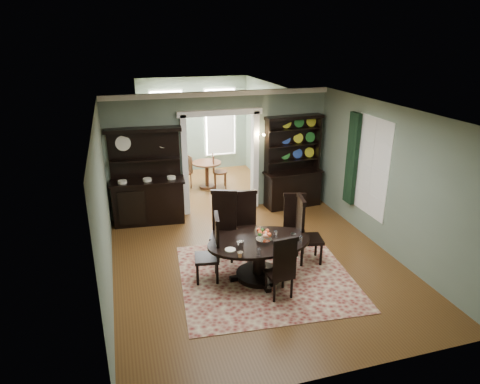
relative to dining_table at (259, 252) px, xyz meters
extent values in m
cube|color=brown|center=(0.13, 0.40, -0.53)|extent=(5.50, 6.00, 0.01)
cube|color=white|center=(0.13, 0.40, 2.48)|extent=(5.50, 6.00, 0.01)
cube|color=slate|center=(-2.62, 0.40, 0.98)|extent=(0.01, 6.00, 3.00)
cube|color=slate|center=(2.88, 0.40, 0.98)|extent=(0.01, 6.00, 3.00)
cube|color=slate|center=(0.13, -2.60, 0.98)|extent=(5.50, 0.01, 3.00)
cube|color=slate|center=(-1.70, 3.40, 0.98)|extent=(1.85, 0.01, 3.00)
cube|color=slate|center=(1.95, 3.40, 0.98)|extent=(1.85, 0.01, 3.00)
cube|color=slate|center=(0.13, 3.40, 2.23)|extent=(1.80, 0.01, 0.50)
cube|color=white|center=(0.13, 3.35, 2.42)|extent=(5.50, 0.10, 0.12)
cube|color=brown|center=(0.13, 5.15, -0.53)|extent=(3.50, 3.50, 0.01)
cube|color=white|center=(0.13, 5.15, 2.48)|extent=(3.50, 3.50, 0.01)
cube|color=slate|center=(-1.62, 5.15, 0.98)|extent=(0.01, 3.50, 3.00)
cube|color=slate|center=(1.88, 5.15, 0.98)|extent=(0.01, 3.50, 3.00)
cube|color=slate|center=(0.13, 6.90, 0.98)|extent=(3.50, 0.01, 3.00)
cube|color=white|center=(-0.72, 6.85, 1.03)|extent=(1.05, 0.06, 2.20)
cube|color=white|center=(0.98, 6.85, 1.03)|extent=(1.05, 0.06, 2.20)
cube|color=white|center=(-0.77, 3.40, 0.73)|extent=(0.14, 0.25, 2.50)
cube|color=white|center=(1.03, 3.40, 0.73)|extent=(0.14, 0.25, 2.50)
cube|color=white|center=(0.13, 3.40, 1.98)|extent=(2.08, 0.25, 0.14)
cube|color=white|center=(2.87, 1.00, 1.08)|extent=(0.02, 1.10, 2.00)
cube|color=white|center=(2.85, 1.00, 1.08)|extent=(0.01, 1.22, 2.12)
cube|color=black|center=(2.78, 1.68, 1.08)|extent=(0.10, 0.35, 2.10)
cube|color=#B47930|center=(1.08, 3.32, 1.33)|extent=(0.08, 0.05, 0.18)
sphere|color=#FFD88C|center=(0.98, 3.17, 1.41)|extent=(0.07, 0.07, 0.07)
sphere|color=#FFD88C|center=(1.18, 3.17, 1.41)|extent=(0.07, 0.07, 0.07)
cube|color=maroon|center=(0.13, -0.02, -0.52)|extent=(3.36, 3.19, 0.01)
ellipsoid|color=black|center=(0.00, 0.00, 0.20)|extent=(1.91, 1.22, 0.05)
cylinder|color=black|center=(0.00, 0.00, 0.17)|extent=(1.78, 1.78, 0.03)
cylinder|color=black|center=(0.00, 0.00, -0.14)|extent=(0.24, 0.24, 0.66)
cylinder|color=black|center=(0.00, 0.00, -0.47)|extent=(0.84, 0.84, 0.10)
cylinder|color=white|center=(0.08, -0.04, 0.25)|extent=(0.29, 0.29, 0.05)
cube|color=black|center=(-0.45, 0.90, -0.04)|extent=(0.63, 0.62, 0.06)
cube|color=black|center=(-0.37, 1.09, 0.39)|extent=(0.47, 0.23, 0.83)
cube|color=black|center=(-0.37, 1.09, 0.82)|extent=(0.52, 0.27, 0.09)
cylinder|color=black|center=(-0.70, 0.79, -0.28)|extent=(0.05, 0.05, 0.49)
cylinder|color=black|center=(-0.34, 0.65, -0.28)|extent=(0.05, 0.05, 0.49)
cylinder|color=black|center=(-0.56, 1.15, -0.28)|extent=(0.05, 0.05, 0.49)
cylinder|color=black|center=(-0.20, 1.00, -0.28)|extent=(0.05, 0.05, 0.49)
cube|color=black|center=(0.14, 1.14, -0.09)|extent=(0.47, 0.45, 0.06)
cube|color=black|center=(0.15, 1.33, 0.29)|extent=(0.44, 0.08, 0.74)
cube|color=black|center=(0.15, 1.33, 0.67)|extent=(0.48, 0.10, 0.08)
cylinder|color=black|center=(-0.04, 0.98, -0.31)|extent=(0.05, 0.05, 0.44)
cylinder|color=black|center=(0.30, 0.95, -0.31)|extent=(0.05, 0.05, 0.44)
cylinder|color=black|center=(-0.02, 1.32, -0.31)|extent=(0.05, 0.05, 0.44)
cylinder|color=black|center=(0.32, 1.29, -0.31)|extent=(0.05, 0.05, 0.44)
cube|color=black|center=(1.04, 0.78, -0.10)|extent=(0.52, 0.51, 0.06)
cube|color=black|center=(1.09, 0.96, 0.28)|extent=(0.43, 0.16, 0.73)
cube|color=black|center=(1.09, 0.96, 0.65)|extent=(0.47, 0.19, 0.07)
cylinder|color=black|center=(0.83, 0.67, -0.31)|extent=(0.05, 0.05, 0.43)
cylinder|color=black|center=(1.15, 0.58, -0.31)|extent=(0.05, 0.05, 0.43)
cylinder|color=black|center=(0.92, 0.99, -0.31)|extent=(0.05, 0.05, 0.43)
cylinder|color=black|center=(1.25, 0.90, -0.31)|extent=(0.05, 0.05, 0.43)
cube|color=black|center=(-0.94, 0.19, -0.07)|extent=(0.50, 0.52, 0.06)
cube|color=black|center=(-0.75, 0.16, 0.32)|extent=(0.12, 0.45, 0.77)
cube|color=black|center=(-0.75, 0.16, 0.71)|extent=(0.15, 0.50, 0.08)
cylinder|color=black|center=(-1.08, 0.40, -0.30)|extent=(0.05, 0.05, 0.45)
cylinder|color=black|center=(-1.14, 0.05, -0.30)|extent=(0.05, 0.05, 0.45)
cylinder|color=black|center=(-0.74, 0.34, -0.30)|extent=(0.05, 0.05, 0.45)
cylinder|color=black|center=(-0.79, -0.01, -0.30)|extent=(0.05, 0.05, 0.45)
cube|color=black|center=(1.15, 0.29, -0.04)|extent=(0.55, 0.57, 0.06)
cube|color=black|center=(0.94, 0.33, 0.38)|extent=(0.14, 0.49, 0.82)
cube|color=black|center=(0.94, 0.33, 0.81)|extent=(0.17, 0.53, 0.08)
cylinder|color=black|center=(1.30, 0.07, -0.28)|extent=(0.05, 0.05, 0.49)
cylinder|color=black|center=(1.37, 0.44, -0.28)|extent=(0.05, 0.05, 0.49)
cylinder|color=black|center=(0.93, 0.14, -0.28)|extent=(0.05, 0.05, 0.49)
cylinder|color=black|center=(1.00, 0.51, -0.28)|extent=(0.05, 0.05, 0.49)
cube|color=black|center=(0.14, -0.65, -0.11)|extent=(0.45, 0.44, 0.05)
cube|color=black|center=(0.16, -0.83, 0.26)|extent=(0.42, 0.08, 0.71)
cube|color=black|center=(0.16, -0.83, 0.62)|extent=(0.46, 0.10, 0.07)
cylinder|color=black|center=(0.29, -0.47, -0.32)|extent=(0.05, 0.05, 0.42)
cylinder|color=black|center=(-0.03, -0.50, -0.32)|extent=(0.05, 0.05, 0.42)
cylinder|color=black|center=(0.32, -0.79, -0.32)|extent=(0.05, 0.05, 0.42)
cylinder|color=black|center=(-0.01, -0.82, -0.32)|extent=(0.05, 0.05, 0.42)
cube|color=black|center=(-1.71, 3.10, -0.02)|extent=(1.66, 0.70, 1.01)
cube|color=black|center=(-1.71, 3.10, 0.51)|extent=(1.77, 0.76, 0.05)
cube|color=black|center=(-1.71, 3.32, 1.12)|extent=(1.62, 0.23, 1.20)
cube|color=black|center=(-1.71, 3.22, 1.00)|extent=(1.59, 0.42, 0.04)
cube|color=black|center=(-1.71, 3.20, 1.71)|extent=(1.75, 0.51, 0.08)
cube|color=black|center=(1.97, 3.10, -0.07)|extent=(1.45, 0.62, 0.91)
cube|color=black|center=(1.97, 3.10, 0.39)|extent=(1.55, 0.67, 0.04)
cube|color=black|center=(1.97, 3.30, 1.09)|extent=(1.41, 0.17, 1.37)
cube|color=black|center=(1.29, 3.20, 1.09)|extent=(0.07, 0.27, 1.41)
cube|color=black|center=(2.66, 3.20, 1.09)|extent=(0.07, 0.27, 1.41)
cube|color=black|center=(1.97, 3.18, 1.80)|extent=(1.53, 0.44, 0.08)
cube|color=black|center=(1.97, 3.20, 0.69)|extent=(1.43, 0.37, 0.03)
cube|color=black|center=(1.97, 3.20, 1.09)|extent=(1.43, 0.37, 0.03)
cube|color=black|center=(1.97, 3.20, 1.49)|extent=(1.43, 0.37, 0.03)
cylinder|color=#552A18|center=(0.12, 5.08, 0.23)|extent=(0.84, 0.84, 0.04)
cylinder|color=#552A18|center=(0.12, 5.08, -0.14)|extent=(0.10, 0.10, 0.73)
cylinder|color=#552A18|center=(0.12, 5.08, -0.49)|extent=(0.46, 0.46, 0.06)
cylinder|color=#552A18|center=(-0.51, 5.27, -0.08)|extent=(0.40, 0.40, 0.04)
cube|color=#552A18|center=(-0.33, 5.30, 0.17)|extent=(0.10, 0.35, 0.49)
cylinder|color=#552A18|center=(-0.67, 5.37, -0.30)|extent=(0.04, 0.04, 0.45)
cylinder|color=#552A18|center=(-0.61, 5.10, -0.30)|extent=(0.04, 0.04, 0.45)
cylinder|color=#552A18|center=(-0.40, 5.43, -0.30)|extent=(0.04, 0.04, 0.45)
cylinder|color=#552A18|center=(-0.34, 5.16, -0.30)|extent=(0.04, 0.04, 0.45)
cylinder|color=#552A18|center=(0.49, 4.97, -0.05)|extent=(0.43, 0.43, 0.04)
cube|color=#552A18|center=(0.30, 5.00, 0.22)|extent=(0.09, 0.38, 0.53)
cylinder|color=#552A18|center=(0.62, 4.80, -0.29)|extent=(0.04, 0.04, 0.48)
cylinder|color=#552A18|center=(0.66, 5.09, -0.29)|extent=(0.04, 0.04, 0.48)
cylinder|color=#552A18|center=(0.32, 4.84, -0.29)|extent=(0.04, 0.04, 0.48)
cylinder|color=#552A18|center=(0.37, 5.14, -0.29)|extent=(0.04, 0.04, 0.48)
camera|label=1|loc=(-2.29, -6.54, 3.77)|focal=32.00mm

